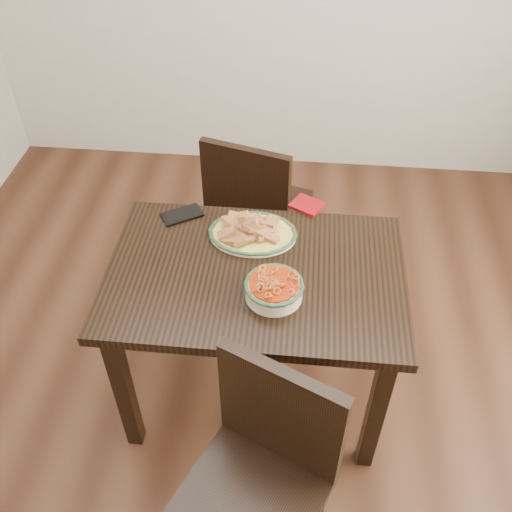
# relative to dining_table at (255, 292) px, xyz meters

# --- Properties ---
(floor) EXTENTS (3.50, 3.50, 0.00)m
(floor) POSITION_rel_dining_table_xyz_m (-0.06, 0.11, -0.64)
(floor) COLOR #351B11
(floor) RESTS_ON ground
(dining_table) EXTENTS (1.10, 0.73, 0.75)m
(dining_table) POSITION_rel_dining_table_xyz_m (0.00, 0.00, 0.00)
(dining_table) COLOR black
(dining_table) RESTS_ON ground
(chair_far) EXTENTS (0.52, 0.52, 0.89)m
(chair_far) POSITION_rel_dining_table_xyz_m (-0.08, 0.70, -0.14)
(chair_far) COLOR black
(chair_far) RESTS_ON ground
(chair_near) EXTENTS (0.56, 0.56, 0.89)m
(chair_near) POSITION_rel_dining_table_xyz_m (0.09, -0.62, -0.14)
(chair_near) COLOR black
(chair_near) RESTS_ON ground
(fish_plate) EXTENTS (0.34, 0.26, 0.11)m
(fish_plate) POSITION_rel_dining_table_xyz_m (-0.03, 0.20, 0.16)
(fish_plate) COLOR white
(fish_plate) RESTS_ON dining_table
(noodle_bowl) EXTENTS (0.21, 0.21, 0.08)m
(noodle_bowl) POSITION_rel_dining_table_xyz_m (0.08, -0.11, 0.15)
(noodle_bowl) COLOR silver
(noodle_bowl) RESTS_ON dining_table
(smartphone) EXTENTS (0.18, 0.16, 0.01)m
(smartphone) POSITION_rel_dining_table_xyz_m (-0.33, 0.29, 0.12)
(smartphone) COLOR black
(smartphone) RESTS_ON dining_table
(napkin) EXTENTS (0.16, 0.15, 0.01)m
(napkin) POSITION_rel_dining_table_xyz_m (0.17, 0.41, 0.12)
(napkin) COLOR maroon
(napkin) RESTS_ON dining_table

